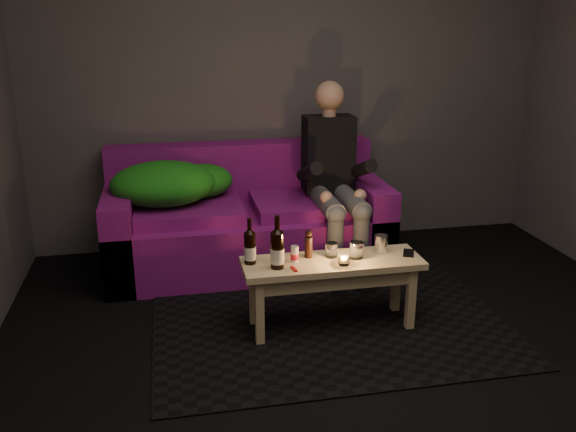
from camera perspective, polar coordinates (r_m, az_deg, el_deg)
name	(u,v)px	position (r m, az deg, el deg)	size (l,w,h in m)	color
floor	(386,398)	(3.10, 9.20, -16.45)	(4.50, 4.50, 0.00)	black
room	(369,41)	(3.00, 7.62, 15.96)	(4.50, 4.50, 4.50)	silver
rug	(329,321)	(3.72, 3.82, -9.82)	(2.07, 1.51, 0.01)	black
sofa	(247,223)	(4.46, -3.88, -0.69)	(1.98, 0.89, 0.85)	#781072
green_blanket	(170,183)	(4.33, -11.02, 3.00)	(0.87, 0.59, 0.30)	#1C7715
person	(334,175)	(4.32, 4.32, 3.87)	(0.36, 0.82, 1.32)	black
coffee_table	(332,272)	(3.53, 4.15, -5.27)	(1.04, 0.33, 0.42)	#CFBC79
beer_bottle_a	(250,247)	(3.42, -3.59, -2.91)	(0.07, 0.07, 0.27)	black
beer_bottle_b	(277,249)	(3.35, -1.01, -3.10)	(0.08, 0.08, 0.30)	black
salt_shaker	(295,254)	(3.45, 0.62, -3.58)	(0.04, 0.04, 0.09)	silver
pepper_mill	(309,247)	(3.51, 1.94, -2.93)	(0.05, 0.05, 0.12)	black
tumbler_back	(331,250)	(3.53, 4.07, -3.17)	(0.07, 0.07, 0.09)	white
tealight	(344,260)	(3.44, 5.24, -4.16)	(0.07, 0.07, 0.05)	white
tumbler_front	(356,250)	(3.52, 6.42, -3.20)	(0.08, 0.08, 0.10)	white
steel_cup	(381,244)	(3.63, 8.70, -2.58)	(0.08, 0.08, 0.10)	silver
smartphone	(409,253)	(3.65, 11.22, -3.42)	(0.06, 0.12, 0.01)	black
red_lighter	(294,269)	(3.36, 0.54, -4.98)	(0.02, 0.07, 0.01)	#B90F0B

